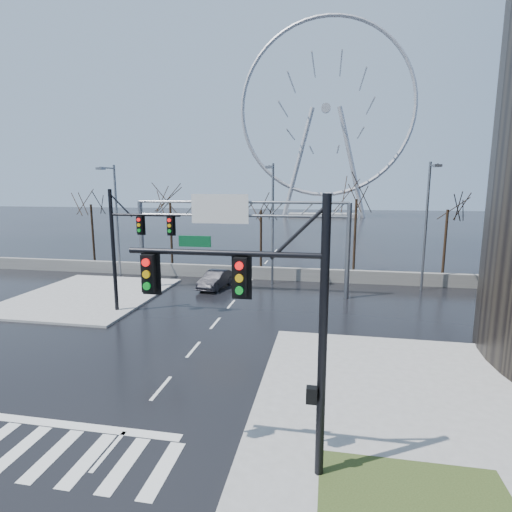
% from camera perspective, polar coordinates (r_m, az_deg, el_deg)
% --- Properties ---
extents(ground, '(260.00, 260.00, 0.00)m').
position_cam_1_polar(ground, '(17.68, -13.39, -17.88)').
color(ground, black).
rests_on(ground, ground).
extents(sidewalk_right_ext, '(12.00, 10.00, 0.15)m').
position_cam_1_polar(sidewalk_right_ext, '(18.47, 20.87, -16.75)').
color(sidewalk_right_ext, gray).
rests_on(sidewalk_right_ext, ground).
extents(sidewalk_far, '(10.00, 12.00, 0.15)m').
position_cam_1_polar(sidewalk_far, '(32.59, -22.79, -5.24)').
color(sidewalk_far, gray).
rests_on(sidewalk_far, ground).
extents(barrier_wall, '(52.00, 0.50, 1.10)m').
position_cam_1_polar(barrier_wall, '(35.68, -0.51, -2.39)').
color(barrier_wall, slate).
rests_on(barrier_wall, ground).
extents(signal_mast_near, '(5.52, 0.41, 8.00)m').
position_cam_1_polar(signal_mast_near, '(10.81, 2.34, -7.84)').
color(signal_mast_near, black).
rests_on(signal_mast_near, ground).
extents(signal_mast_far, '(4.72, 0.41, 8.00)m').
position_cam_1_polar(signal_mast_far, '(26.53, -17.71, 2.24)').
color(signal_mast_far, black).
rests_on(signal_mast_far, ground).
extents(sign_gantry, '(16.36, 0.40, 7.60)m').
position_cam_1_polar(sign_gantry, '(30.16, -3.03, 4.24)').
color(sign_gantry, slate).
rests_on(sign_gantry, ground).
extents(streetlight_left, '(0.50, 2.55, 10.00)m').
position_cam_1_polar(streetlight_left, '(37.41, -19.55, 5.87)').
color(streetlight_left, slate).
rests_on(streetlight_left, ground).
extents(streetlight_mid, '(0.50, 2.55, 10.00)m').
position_cam_1_polar(streetlight_mid, '(32.80, 2.32, 5.94)').
color(streetlight_mid, slate).
rests_on(streetlight_mid, ground).
extents(streetlight_right, '(0.50, 2.55, 10.00)m').
position_cam_1_polar(streetlight_right, '(33.32, 23.30, 5.21)').
color(streetlight_right, slate).
rests_on(streetlight_right, ground).
extents(tree_far_left, '(3.50, 3.50, 7.00)m').
position_cam_1_polar(tree_far_left, '(45.52, -22.48, 5.92)').
color(tree_far_left, black).
rests_on(tree_far_left, ground).
extents(tree_left, '(3.75, 3.75, 7.50)m').
position_cam_1_polar(tree_left, '(40.88, -12.15, 6.64)').
color(tree_left, black).
rests_on(tree_left, ground).
extents(tree_center, '(3.25, 3.25, 6.50)m').
position_cam_1_polar(tree_center, '(39.40, 0.72, 5.58)').
color(tree_center, black).
rests_on(tree_center, ground).
extents(tree_right, '(3.90, 3.90, 7.80)m').
position_cam_1_polar(tree_right, '(37.87, 14.11, 6.69)').
color(tree_right, black).
rests_on(tree_right, ground).
extents(tree_far_right, '(3.40, 3.40, 6.80)m').
position_cam_1_polar(tree_far_right, '(39.74, 25.64, 4.99)').
color(tree_far_right, black).
rests_on(tree_far_right, ground).
extents(ferris_wheel, '(45.00, 6.00, 50.91)m').
position_cam_1_polar(ferris_wheel, '(110.72, 9.93, 19.14)').
color(ferris_wheel, gray).
rests_on(ferris_wheel, ground).
extents(car, '(2.13, 4.44, 1.40)m').
position_cam_1_polar(car, '(32.67, -5.77, -3.32)').
color(car, black).
rests_on(car, ground).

